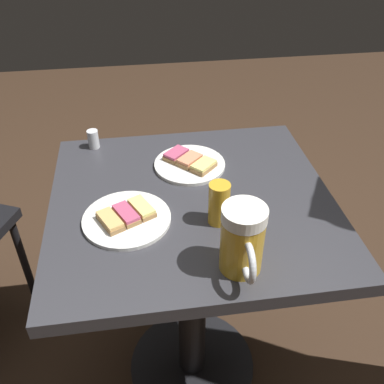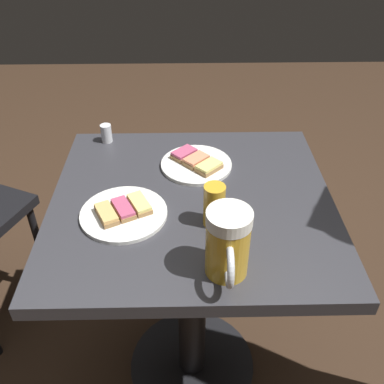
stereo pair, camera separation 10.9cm
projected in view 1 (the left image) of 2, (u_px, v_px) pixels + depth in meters
The scene contains 7 objects.
ground_plane at pixel (192, 364), 1.57m from camera, with size 6.00×6.00×0.00m, color #382619.
cafe_table at pixel (192, 249), 1.22m from camera, with size 0.68×0.72×0.77m.
plate_near at pixel (127, 218), 1.03m from camera, with size 0.21×0.21×0.03m.
plate_far at pixel (190, 163), 1.22m from camera, with size 0.20×0.20×0.03m.
beer_mug at pixel (243, 241), 0.87m from camera, with size 0.15×0.09×0.16m.
beer_glass_small at pixel (219, 203), 1.00m from camera, with size 0.05×0.05×0.11m, color gold.
salt_shaker at pixel (93, 139), 1.29m from camera, with size 0.03×0.03×0.06m, color silver.
Camera 1 is at (-0.86, 0.13, 1.44)m, focal length 40.46 mm.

